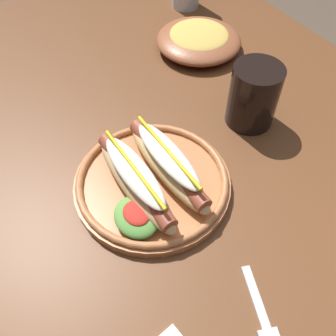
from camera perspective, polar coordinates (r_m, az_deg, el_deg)
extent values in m
plane|color=brown|center=(1.32, 0.28, -17.99)|extent=(8.00, 8.00, 0.00)
cube|color=brown|center=(0.69, 0.52, 3.39)|extent=(1.34, 0.97, 0.04)
cylinder|color=brown|center=(1.46, 1.67, 14.30)|extent=(0.06, 0.06, 0.70)
cylinder|color=#B77042|center=(0.60, -2.44, -2.46)|extent=(0.26, 0.26, 0.02)
torus|color=#B77042|center=(0.59, -2.47, -1.79)|extent=(0.25, 0.25, 0.01)
ellipsoid|color=tan|center=(0.57, -5.09, -2.14)|extent=(0.22, 0.05, 0.04)
cylinder|color=brown|center=(0.57, -5.14, -1.68)|extent=(0.20, 0.03, 0.03)
ellipsoid|color=silver|center=(0.55, -5.28, -0.55)|extent=(0.16, 0.05, 0.02)
cylinder|color=yellow|center=(0.54, -5.35, 0.10)|extent=(0.17, 0.01, 0.01)
ellipsoid|color=tan|center=(0.59, -0.04, 0.42)|extent=(0.22, 0.05, 0.04)
cylinder|color=brown|center=(0.58, -0.04, 0.90)|extent=(0.20, 0.03, 0.03)
ellipsoid|color=silver|center=(0.57, -0.05, 2.05)|extent=(0.16, 0.05, 0.02)
cylinder|color=yellow|center=(0.56, -0.05, 2.71)|extent=(0.17, 0.01, 0.01)
ellipsoid|color=#5B9942|center=(0.55, -4.86, -7.54)|extent=(0.08, 0.07, 0.02)
ellipsoid|color=red|center=(0.54, -4.93, -6.99)|extent=(0.05, 0.04, 0.01)
cube|color=silver|center=(0.54, 13.41, -18.81)|extent=(0.08, 0.04, 0.00)
cylinder|color=black|center=(0.69, 13.14, 10.87)|extent=(0.09, 0.09, 0.12)
ellipsoid|color=brown|center=(0.89, 4.78, 19.17)|extent=(0.19, 0.19, 0.04)
ellipsoid|color=gold|center=(0.88, 4.84, 19.94)|extent=(0.13, 0.13, 0.02)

